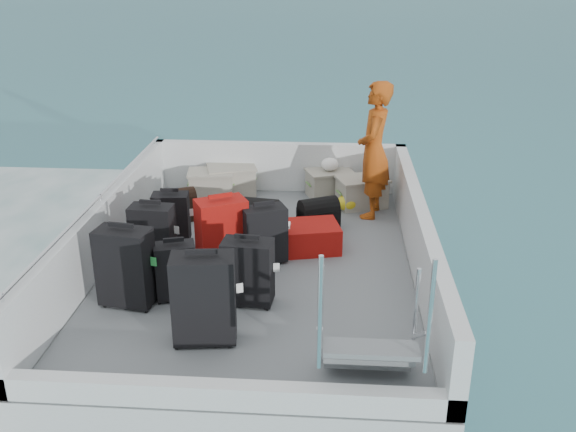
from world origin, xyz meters
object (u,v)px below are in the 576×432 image
suitcase_1 (153,236)px  suitcase_7 (264,235)px  suitcase_0 (126,268)px  suitcase_2 (171,218)px  crate_2 (329,184)px  suitcase_6 (248,273)px  crate_3 (362,193)px  suitcase_3 (204,300)px  crate_0 (211,185)px  suitcase_8 (304,237)px  suitcase_5 (222,231)px  passenger (374,150)px  crate_1 (232,181)px  suitcase_4 (176,272)px

suitcase_1 → suitcase_7: bearing=10.1°
suitcase_0 → suitcase_2: 1.49m
crate_2 → suitcase_6: bearing=-103.7°
suitcase_7 → crate_3: size_ratio=1.06×
suitcase_3 → crate_0: size_ratio=1.39×
suitcase_8 → crate_2: (0.26, 1.80, 0.02)m
suitcase_5 → crate_2: suitcase_5 is taller
passenger → suitcase_3: bearing=-17.9°
suitcase_3 → suitcase_8: 2.12m
suitcase_1 → suitcase_3: suitcase_3 is taller
suitcase_6 → suitcase_7: (0.06, 0.91, -0.01)m
crate_0 → crate_2: 1.66m
suitcase_7 → suitcase_8: bearing=17.5°
suitcase_6 → crate_0: suitcase_6 is taller
suitcase_0 → passenger: bearing=54.8°
crate_0 → crate_2: (1.65, 0.17, -0.00)m
suitcase_0 → suitcase_3: size_ratio=0.96×
suitcase_5 → suitcase_8: bearing=-4.9°
suitcase_6 → suitcase_7: suitcase_6 is taller
crate_2 → passenger: (0.56, -0.66, 0.70)m
suitcase_2 → crate_0: suitcase_2 is taller
suitcase_8 → crate_2: bearing=-21.3°
crate_0 → crate_2: bearing=5.8°
suitcase_8 → crate_1: (-1.12, 1.80, 0.04)m
suitcase_8 → crate_0: 2.14m
suitcase_3 → passenger: 3.52m
crate_3 → suitcase_1: bearing=-140.1°
suitcase_0 → suitcase_8: size_ratio=1.01×
suitcase_6 → suitcase_2: bearing=133.3°
suitcase_1 → suitcase_5: bearing=13.4°
suitcase_0 → crate_0: size_ratio=1.33×
passenger → suitcase_7: bearing=-30.2°
suitcase_7 → crate_0: (-0.96, 1.99, -0.15)m
suitcase_5 → crate_1: bearing=68.3°
suitcase_3 → crate_2: 3.91m
passenger → suitcase_0: bearing=-35.0°
crate_2 → crate_1: bearing=180.0°
crate_1 → crate_2: crate_1 is taller
suitcase_0 → suitcase_4: (0.45, 0.15, -0.10)m
suitcase_7 → crate_0: size_ratio=1.10×
suitcase_5 → suitcase_7: 0.47m
suitcase_2 → crate_0: size_ratio=1.02×
suitcase_1 → suitcase_5: 0.75m
crate_2 → passenger: size_ratio=0.33×
suitcase_0 → suitcase_8: suitcase_0 is taller
crate_1 → suitcase_8: bearing=-58.1°
suitcase_5 → suitcase_8: (0.89, 0.37, -0.21)m
suitcase_1 → crate_3: bearing=43.3°
suitcase_5 → suitcase_6: bearing=-93.4°
crate_3 → crate_0: bearing=175.0°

